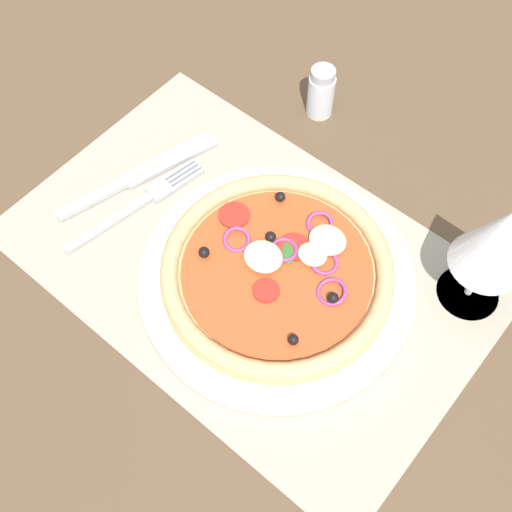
{
  "coord_description": "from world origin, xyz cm",
  "views": [
    {
      "loc": [
        23.62,
        -26.75,
        61.28
      ],
      "look_at": [
        1.18,
        0.0,
        2.79
      ],
      "focal_mm": 46.93,
      "sensor_mm": 36.0,
      "label": 1
    }
  ],
  "objects": [
    {
      "name": "fork",
      "position": [
        -13.9,
        -1.66,
        0.62
      ],
      "size": [
        4.57,
        17.99,
        0.44
      ],
      "rotation": [
        0.0,
        0.0,
        1.4
      ],
      "color": "#B2B5BA",
      "rests_on": "placemat"
    },
    {
      "name": "wine_glass",
      "position": [
        19.73,
        11.83,
        10.05
      ],
      "size": [
        7.2,
        7.2,
        14.9
      ],
      "color": "silver",
      "rests_on": "ground_plane"
    },
    {
      "name": "ground_plane",
      "position": [
        0.0,
        0.0,
        -1.2
      ],
      "size": [
        190.0,
        140.0,
        2.4
      ],
      "primitive_type": "cube",
      "color": "brown"
    },
    {
      "name": "pizza",
      "position": [
        3.93,
        0.54,
        2.88
      ],
      "size": [
        23.63,
        23.63,
        2.53
      ],
      "color": "tan",
      "rests_on": "plate"
    },
    {
      "name": "pepper_shaker",
      "position": [
        -7.26,
        22.07,
        3.25
      ],
      "size": [
        3.2,
        3.2,
        6.7
      ],
      "color": "silver",
      "rests_on": "ground_plane"
    },
    {
      "name": "placemat",
      "position": [
        0.0,
        0.0,
        0.2
      ],
      "size": [
        49.61,
        31.77,
        0.4
      ],
      "primitive_type": "cube",
      "color": "#A39984",
      "rests_on": "ground_plane"
    },
    {
      "name": "knife",
      "position": [
        -16.71,
        0.68,
        0.65
      ],
      "size": [
        7.07,
        19.69,
        0.62
      ],
      "rotation": [
        0.0,
        0.0,
        1.29
      ],
      "color": "#B2B5BA",
      "rests_on": "placemat"
    },
    {
      "name": "plate",
      "position": [
        3.93,
        0.45,
        1.1
      ],
      "size": [
        28.29,
        28.29,
        1.39
      ],
      "primitive_type": "cylinder",
      "color": "white",
      "rests_on": "placemat"
    }
  ]
}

